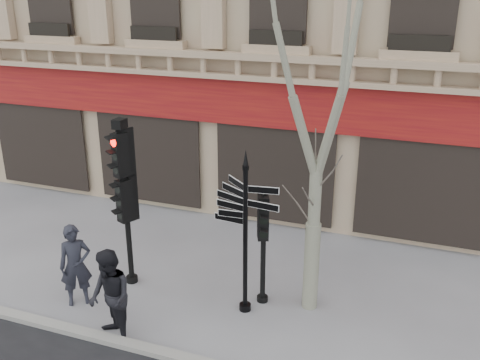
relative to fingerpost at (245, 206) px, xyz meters
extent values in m
plane|color=slate|center=(-0.67, -0.58, -2.44)|extent=(80.00, 80.00, 0.00)
cube|color=gray|center=(-0.67, -1.98, -2.38)|extent=(80.00, 0.25, 0.12)
cube|color=maroon|center=(-0.67, 4.30, 1.16)|extent=(28.00, 0.25, 1.30)
cube|color=#917D5E|center=(-0.67, 4.07, 2.13)|extent=(28.00, 0.35, 0.74)
cylinder|color=black|center=(0.00, 0.00, -0.83)|extent=(0.10, 0.10, 3.23)
cylinder|color=black|center=(0.00, 0.00, -2.37)|extent=(0.25, 0.25, 0.14)
cone|color=black|center=(0.00, 0.00, 1.03)|extent=(0.11, 0.11, 0.32)
cylinder|color=black|center=(-2.91, 0.17, -0.63)|extent=(0.12, 0.12, 3.64)
cylinder|color=black|center=(-2.91, 0.17, -2.37)|extent=(0.27, 0.27, 0.15)
cube|color=black|center=(-2.91, 0.17, -0.34)|extent=(0.52, 0.46, 0.99)
cube|color=black|center=(-2.91, 0.17, 0.73)|extent=(0.52, 0.46, 0.99)
sphere|color=#FF0C05|center=(-2.91, 0.17, 0.99)|extent=(0.21, 0.21, 0.21)
cube|color=black|center=(-2.91, 0.17, 1.41)|extent=(0.32, 0.36, 0.21)
cylinder|color=black|center=(0.25, 0.46, -1.17)|extent=(0.12, 0.12, 2.55)
cylinder|color=black|center=(0.25, 0.46, -2.37)|extent=(0.26, 0.26, 0.14)
cube|color=black|center=(0.25, 0.46, -0.38)|extent=(0.51, 0.45, 0.97)
cylinder|color=gray|center=(1.28, 0.61, -1.45)|extent=(0.33, 0.33, 2.00)
cylinder|color=gray|center=(1.28, 0.61, 0.10)|extent=(0.25, 0.25, 1.27)
imported|color=black|center=(-3.54, -0.99, -1.51)|extent=(0.81, 0.78, 1.86)
imported|color=black|center=(-2.09, -1.88, -1.47)|extent=(1.21, 1.16, 1.96)
camera|label=1|loc=(3.31, -9.31, 4.26)|focal=40.00mm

